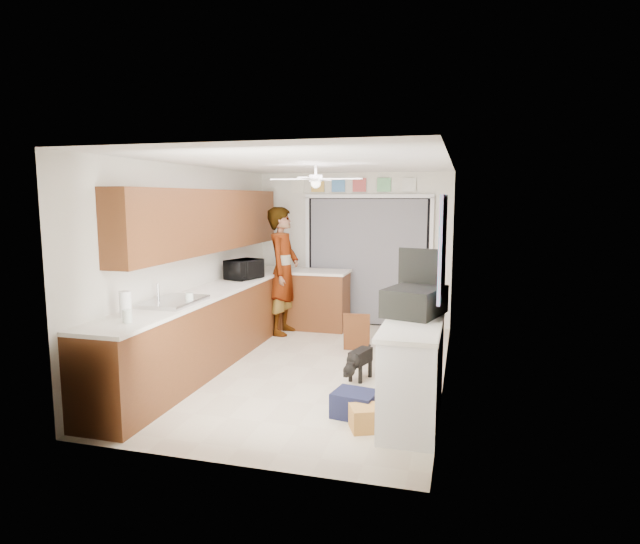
# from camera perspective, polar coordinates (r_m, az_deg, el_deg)

# --- Properties ---
(floor) EXTENTS (5.00, 5.00, 0.00)m
(floor) POSITION_cam_1_polar(r_m,az_deg,el_deg) (6.73, -0.90, -10.20)
(floor) COLOR beige
(floor) RESTS_ON ground
(ceiling) EXTENTS (5.00, 5.00, 0.00)m
(ceiling) POSITION_cam_1_polar(r_m,az_deg,el_deg) (6.41, -0.95, 11.55)
(ceiling) COLOR white
(ceiling) RESTS_ON ground
(wall_back) EXTENTS (3.20, 0.00, 3.20)m
(wall_back) POSITION_cam_1_polar(r_m,az_deg,el_deg) (8.87, 3.55, 2.44)
(wall_back) COLOR silver
(wall_back) RESTS_ON ground
(wall_front) EXTENTS (3.20, 0.00, 3.20)m
(wall_front) POSITION_cam_1_polar(r_m,az_deg,el_deg) (4.15, -10.57, -3.96)
(wall_front) COLOR silver
(wall_front) RESTS_ON ground
(wall_left) EXTENTS (0.00, 5.00, 5.00)m
(wall_left) POSITION_cam_1_polar(r_m,az_deg,el_deg) (7.07, -13.50, 0.84)
(wall_left) COLOR silver
(wall_left) RESTS_ON ground
(wall_right) EXTENTS (0.00, 5.00, 5.00)m
(wall_right) POSITION_cam_1_polar(r_m,az_deg,el_deg) (6.21, 13.40, -0.11)
(wall_right) COLOR silver
(wall_right) RESTS_ON ground
(left_base_cabinets) EXTENTS (0.60, 4.80, 0.90)m
(left_base_cabinets) POSITION_cam_1_polar(r_m,az_deg,el_deg) (7.07, -11.14, -5.68)
(left_base_cabinets) COLOR #5E2F16
(left_base_cabinets) RESTS_ON floor
(left_countertop) EXTENTS (0.62, 4.80, 0.04)m
(left_countertop) POSITION_cam_1_polar(r_m,az_deg,el_deg) (6.97, -11.17, -1.93)
(left_countertop) COLOR white
(left_countertop) RESTS_ON left_base_cabinets
(upper_cabinets) EXTENTS (0.32, 4.00, 0.80)m
(upper_cabinets) POSITION_cam_1_polar(r_m,az_deg,el_deg) (7.12, -11.73, 5.39)
(upper_cabinets) COLOR #5E2F16
(upper_cabinets) RESTS_ON wall_left
(sink_basin) EXTENTS (0.50, 0.76, 0.06)m
(sink_basin) POSITION_cam_1_polar(r_m,az_deg,el_deg) (6.10, -15.34, -3.13)
(sink_basin) COLOR silver
(sink_basin) RESTS_ON left_countertop
(faucet) EXTENTS (0.03, 0.03, 0.22)m
(faucet) POSITION_cam_1_polar(r_m,az_deg,el_deg) (6.18, -16.89, -2.15)
(faucet) COLOR silver
(faucet) RESTS_ON left_countertop
(peninsula_base) EXTENTS (1.00, 0.60, 0.90)m
(peninsula_base) POSITION_cam_1_polar(r_m,az_deg,el_deg) (8.62, -0.43, -3.08)
(peninsula_base) COLOR #5E2F16
(peninsula_base) RESTS_ON floor
(peninsula_top) EXTENTS (1.04, 0.64, 0.04)m
(peninsula_top) POSITION_cam_1_polar(r_m,az_deg,el_deg) (8.54, -0.43, 0.02)
(peninsula_top) COLOR white
(peninsula_top) RESTS_ON peninsula_base
(back_opening_recess) EXTENTS (2.00, 0.06, 2.10)m
(back_opening_recess) POSITION_cam_1_polar(r_m,az_deg,el_deg) (8.82, 5.10, 1.09)
(back_opening_recess) COLOR black
(back_opening_recess) RESTS_ON wall_back
(curtain_panel) EXTENTS (1.90, 0.03, 2.05)m
(curtain_panel) POSITION_cam_1_polar(r_m,az_deg,el_deg) (8.78, 5.05, 1.06)
(curtain_panel) COLOR gray
(curtain_panel) RESTS_ON wall_back
(door_trim_left) EXTENTS (0.06, 0.04, 2.10)m
(door_trim_left) POSITION_cam_1_polar(r_m,az_deg,el_deg) (9.02, -1.33, 1.27)
(door_trim_left) COLOR white
(door_trim_left) RESTS_ON wall_back
(door_trim_right) EXTENTS (0.06, 0.04, 2.10)m
(door_trim_right) POSITION_cam_1_polar(r_m,az_deg,el_deg) (8.67, 11.71, 0.83)
(door_trim_right) COLOR white
(door_trim_right) RESTS_ON wall_back
(door_trim_head) EXTENTS (2.10, 0.04, 0.06)m
(door_trim_head) POSITION_cam_1_polar(r_m,az_deg,el_deg) (8.72, 5.15, 8.06)
(door_trim_head) COLOR white
(door_trim_head) RESTS_ON wall_back
(header_frame_0) EXTENTS (0.22, 0.02, 0.22)m
(header_frame_0) POSITION_cam_1_polar(r_m,az_deg,el_deg) (8.94, -0.24, 9.24)
(header_frame_0) COLOR gold
(header_frame_0) RESTS_ON wall_back
(header_frame_1) EXTENTS (0.22, 0.02, 0.22)m
(header_frame_1) POSITION_cam_1_polar(r_m,az_deg,el_deg) (8.86, 1.97, 9.25)
(header_frame_1) COLOR #4A83C5
(header_frame_1) RESTS_ON wall_back
(header_frame_2) EXTENTS (0.22, 0.02, 0.22)m
(header_frame_2) POSITION_cam_1_polar(r_m,az_deg,el_deg) (8.78, 4.22, 9.24)
(header_frame_2) COLOR #B84645
(header_frame_2) RESTS_ON wall_back
(header_frame_3) EXTENTS (0.22, 0.02, 0.22)m
(header_frame_3) POSITION_cam_1_polar(r_m,az_deg,el_deg) (8.72, 6.84, 9.22)
(header_frame_3) COLOR #6ABA7C
(header_frame_3) RESTS_ON wall_back
(header_frame_4) EXTENTS (0.22, 0.02, 0.22)m
(header_frame_4) POSITION_cam_1_polar(r_m,az_deg,el_deg) (8.67, 9.49, 9.17)
(header_frame_4) COLOR silver
(header_frame_4) RESTS_ON wall_back
(route66_sign) EXTENTS (0.22, 0.02, 0.26)m
(route66_sign) POSITION_cam_1_polar(r_m,az_deg,el_deg) (9.04, -2.41, 9.22)
(route66_sign) COLOR silver
(route66_sign) RESTS_ON wall_back
(right_counter_base) EXTENTS (0.50, 1.40, 0.90)m
(right_counter_base) POSITION_cam_1_polar(r_m,az_deg,el_deg) (5.23, 9.90, -10.51)
(right_counter_base) COLOR white
(right_counter_base) RESTS_ON floor
(right_counter_top) EXTENTS (0.54, 1.44, 0.04)m
(right_counter_top) POSITION_cam_1_polar(r_m,az_deg,el_deg) (5.11, 9.91, -5.49)
(right_counter_top) COLOR white
(right_counter_top) RESTS_ON right_counter_base
(abstract_painting) EXTENTS (0.03, 1.15, 0.95)m
(abstract_painting) POSITION_cam_1_polar(r_m,az_deg,el_deg) (5.17, 12.96, 2.80)
(abstract_painting) COLOR #E253C0
(abstract_painting) RESTS_ON wall_right
(ceiling_fan) EXTENTS (1.14, 1.14, 0.24)m
(ceiling_fan) POSITION_cam_1_polar(r_m,az_deg,el_deg) (6.60, -0.46, 9.88)
(ceiling_fan) COLOR white
(ceiling_fan) RESTS_ON ceiling
(microwave) EXTENTS (0.48, 0.59, 0.28)m
(microwave) POSITION_cam_1_polar(r_m,az_deg,el_deg) (7.72, -8.11, 0.29)
(microwave) COLOR black
(microwave) RESTS_ON left_countertop
(jar_a) EXTENTS (0.11, 0.11, 0.12)m
(jar_a) POSITION_cam_1_polar(r_m,az_deg,el_deg) (6.04, -13.76, -2.74)
(jar_a) COLOR silver
(jar_a) RESTS_ON left_countertop
(jar_b) EXTENTS (0.09, 0.09, 0.12)m
(jar_b) POSITION_cam_1_polar(r_m,az_deg,el_deg) (5.30, -19.88, -4.45)
(jar_b) COLOR silver
(jar_b) RESTS_ON left_countertop
(paper_towel_roll) EXTENTS (0.14, 0.14, 0.25)m
(paper_towel_roll) POSITION_cam_1_polar(r_m,az_deg,el_deg) (5.54, -20.06, -3.25)
(paper_towel_roll) COLOR white
(paper_towel_roll) RESTS_ON left_countertop
(suitcase) EXTENTS (0.64, 0.75, 0.28)m
(suitcase) POSITION_cam_1_polar(r_m,az_deg,el_deg) (5.38, 10.05, -3.08)
(suitcase) COLOR black
(suitcase) RESTS_ON right_counter_top
(suitcase_rim) EXTENTS (0.58, 0.68, 0.02)m
(suitcase_rim) POSITION_cam_1_polar(r_m,az_deg,el_deg) (5.41, 10.03, -4.23)
(suitcase_rim) COLOR yellow
(suitcase_rim) RESTS_ON suitcase
(suitcase_lid) EXTENTS (0.41, 0.15, 0.50)m
(suitcase_lid) POSITION_cam_1_polar(r_m,az_deg,el_deg) (5.63, 10.38, -0.04)
(suitcase_lid) COLOR black
(suitcase_lid) RESTS_ON suitcase
(cardboard_box) EXTENTS (0.42, 0.37, 0.22)m
(cardboard_box) POSITION_cam_1_polar(r_m,az_deg,el_deg) (5.06, 5.31, -15.25)
(cardboard_box) COLOR #B58238
(cardboard_box) RESTS_ON floor
(navy_crate) EXTENTS (0.45, 0.40, 0.24)m
(navy_crate) POSITION_cam_1_polar(r_m,az_deg,el_deg) (5.32, 3.73, -13.87)
(navy_crate) COLOR black
(navy_crate) RESTS_ON floor
(cabinet_door_panel) EXTENTS (0.38, 0.19, 0.54)m
(cabinet_door_panel) POSITION_cam_1_polar(r_m,az_deg,el_deg) (7.37, 3.93, -6.41)
(cabinet_door_panel) COLOR #5E2F16
(cabinet_door_panel) RESTS_ON floor
(man) EXTENTS (0.47, 0.71, 1.96)m
(man) POSITION_cam_1_polar(r_m,az_deg,el_deg) (8.23, -3.96, 0.11)
(man) COLOR white
(man) RESTS_ON floor
(dog) EXTENTS (0.35, 0.55, 0.40)m
(dog) POSITION_cam_1_polar(r_m,az_deg,el_deg) (6.30, 4.34, -9.62)
(dog) COLOR black
(dog) RESTS_ON floor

